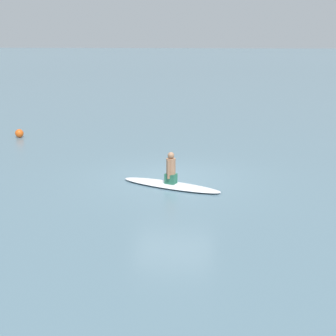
{
  "coord_description": "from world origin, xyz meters",
  "views": [
    {
      "loc": [
        -1.47,
        14.26,
        4.2
      ],
      "look_at": [
        0.08,
        0.94,
        0.59
      ],
      "focal_mm": 51.78,
      "sensor_mm": 36.0,
      "label": 1
    }
  ],
  "objects": [
    {
      "name": "ground_plane",
      "position": [
        0.0,
        0.0,
        0.0
      ],
      "size": [
        400.0,
        400.0,
        0.0
      ],
      "primitive_type": "plane",
      "color": "slate"
    },
    {
      "name": "surfboard",
      "position": [
        -0.0,
        0.86,
        0.06
      ],
      "size": [
        3.15,
        1.74,
        0.11
      ],
      "primitive_type": "ellipsoid",
      "rotation": [
        0.0,
        0.0,
        2.78
      ],
      "color": "white",
      "rests_on": "ground"
    },
    {
      "name": "person_paddler",
      "position": [
        -0.0,
        0.86,
        0.53
      ],
      "size": [
        0.37,
        0.4,
        0.93
      ],
      "rotation": [
        0.0,
        0.0,
        2.78
      ],
      "color": "#26664C",
      "rests_on": "surfboard"
    },
    {
      "name": "buoy_marker",
      "position": [
        7.36,
        -5.61,
        0.18
      ],
      "size": [
        0.36,
        0.36,
        0.36
      ],
      "primitive_type": "sphere",
      "color": "#E55919",
      "rests_on": "ground"
    }
  ]
}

